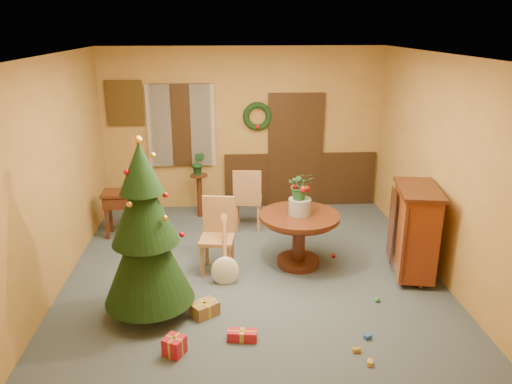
{
  "coord_description": "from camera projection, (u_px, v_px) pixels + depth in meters",
  "views": [
    {
      "loc": [
        -0.37,
        -6.09,
        3.26
      ],
      "look_at": [
        0.07,
        0.4,
        1.06
      ],
      "focal_mm": 35.0,
      "sensor_mm": 36.0,
      "label": 1
    }
  ],
  "objects": [
    {
      "name": "room_envelope",
      "position": [
        255.0,
        148.0,
        9.03
      ],
      "size": [
        5.5,
        5.5,
        5.5
      ],
      "color": "#323F4A",
      "rests_on": "ground"
    },
    {
      "name": "dining_table",
      "position": [
        299.0,
        230.0,
        6.93
      ],
      "size": [
        1.12,
        1.12,
        0.77
      ],
      "color": "black",
      "rests_on": "floor"
    },
    {
      "name": "urn",
      "position": [
        300.0,
        207.0,
        6.82
      ],
      "size": [
        0.31,
        0.31,
        0.23
      ],
      "primitive_type": "cylinder",
      "color": "slate",
      "rests_on": "dining_table"
    },
    {
      "name": "centerpiece_plant",
      "position": [
        300.0,
        185.0,
        6.72
      ],
      "size": [
        0.35,
        0.3,
        0.39
      ],
      "primitive_type": "imported",
      "color": "#1E4C23",
      "rests_on": "urn"
    },
    {
      "name": "chair_near",
      "position": [
        218.0,
        232.0,
        6.82
      ],
      "size": [
        0.51,
        0.51,
        1.03
      ],
      "color": "olive",
      "rests_on": "floor"
    },
    {
      "name": "chair_far",
      "position": [
        248.0,
        197.0,
        8.15
      ],
      "size": [
        0.5,
        0.5,
        1.05
      ],
      "color": "olive",
      "rests_on": "floor"
    },
    {
      "name": "guitar",
      "position": [
        225.0,
        253.0,
        6.45
      ],
      "size": [
        0.41,
        0.59,
        0.85
      ],
      "primitive_type": null,
      "rotation": [
        -0.49,
        0.0,
        -0.08
      ],
      "color": "#ECE9C5",
      "rests_on": "floor"
    },
    {
      "name": "plant_stand",
      "position": [
        199.0,
        191.0,
        8.74
      ],
      "size": [
        0.3,
        0.3,
        0.77
      ],
      "color": "black",
      "rests_on": "floor"
    },
    {
      "name": "stand_plant",
      "position": [
        198.0,
        163.0,
        8.58
      ],
      "size": [
        0.27,
        0.24,
        0.41
      ],
      "primitive_type": "imported",
      "rotation": [
        0.0,
        0.0,
        -0.28
      ],
      "color": "#19471E",
      "rests_on": "plant_stand"
    },
    {
      "name": "christmas_tree",
      "position": [
        145.0,
        234.0,
        5.59
      ],
      "size": [
        1.04,
        1.04,
        2.14
      ],
      "color": "#382111",
      "rests_on": "floor"
    },
    {
      "name": "writing_desk",
      "position": [
        130.0,
        202.0,
        7.94
      ],
      "size": [
        0.84,
        0.42,
        0.74
      ],
      "color": "black",
      "rests_on": "floor"
    },
    {
      "name": "sideboard",
      "position": [
        415.0,
        229.0,
        6.62
      ],
      "size": [
        0.69,
        1.05,
        1.25
      ],
      "color": "#581B0A",
      "rests_on": "floor"
    },
    {
      "name": "gift_a",
      "position": [
        205.0,
        309.0,
        5.86
      ],
      "size": [
        0.37,
        0.35,
        0.16
      ],
      "color": "brown",
      "rests_on": "floor"
    },
    {
      "name": "gift_b",
      "position": [
        174.0,
        346.0,
        5.15
      ],
      "size": [
        0.26,
        0.26,
        0.2
      ],
      "color": "#AA1625",
      "rests_on": "floor"
    },
    {
      "name": "gift_c",
      "position": [
        124.0,
        305.0,
        5.95
      ],
      "size": [
        0.31,
        0.32,
        0.15
      ],
      "color": "brown",
      "rests_on": "floor"
    },
    {
      "name": "gift_d",
      "position": [
        242.0,
        335.0,
        5.4
      ],
      "size": [
        0.33,
        0.17,
        0.11
      ],
      "color": "#AA1625",
      "rests_on": "floor"
    },
    {
      "name": "toy_a",
      "position": [
        368.0,
        337.0,
        5.42
      ],
      "size": [
        0.09,
        0.08,
        0.05
      ],
      "primitive_type": "cube",
      "rotation": [
        0.0,
        0.0,
        0.44
      ],
      "color": "#244A9E",
      "rests_on": "floor"
    },
    {
      "name": "toy_b",
      "position": [
        377.0,
        300.0,
        6.14
      ],
      "size": [
        0.06,
        0.06,
        0.06
      ],
      "primitive_type": "sphere",
      "color": "green",
      "rests_on": "floor"
    },
    {
      "name": "toy_c",
      "position": [
        370.0,
        363.0,
        5.01
      ],
      "size": [
        0.07,
        0.09,
        0.05
      ],
      "primitive_type": "cube",
      "rotation": [
        0.0,
        0.0,
        1.22
      ],
      "color": "gold",
      "rests_on": "floor"
    },
    {
      "name": "toy_d",
      "position": [
        334.0,
        256.0,
        7.3
      ],
      "size": [
        0.06,
        0.06,
        0.06
      ],
      "primitive_type": "sphere",
      "color": "red",
      "rests_on": "floor"
    },
    {
      "name": "toy_e",
      "position": [
        356.0,
        350.0,
        5.2
      ],
      "size": [
        0.08,
        0.06,
        0.05
      ],
      "primitive_type": "cube",
      "rotation": [
        0.0,
        0.0,
        0.07
      ],
      "color": "gold",
      "rests_on": "floor"
    }
  ]
}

